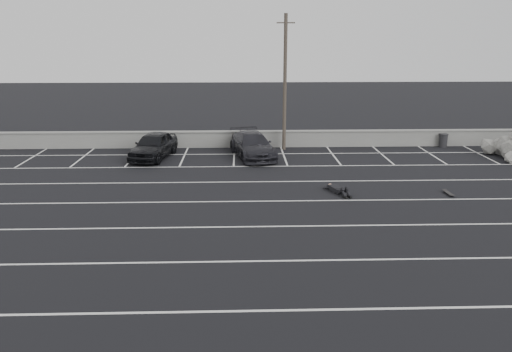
{
  "coord_description": "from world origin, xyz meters",
  "views": [
    {
      "loc": [
        -1.59,
        -17.67,
        7.02
      ],
      "look_at": [
        -0.93,
        3.53,
        1.0
      ],
      "focal_mm": 35.0,
      "sensor_mm": 36.0,
      "label": 1
    }
  ],
  "objects_px": {
    "car_right": "(253,145)",
    "trash_bin": "(443,140)",
    "car_left": "(154,145)",
    "utility_pole": "(285,83)",
    "skateboard": "(449,193)",
    "person": "(335,186)"
  },
  "relations": [
    {
      "from": "trash_bin",
      "to": "person",
      "type": "distance_m",
      "value": 12.72
    },
    {
      "from": "car_left",
      "to": "utility_pole",
      "type": "distance_m",
      "value": 8.81
    },
    {
      "from": "car_left",
      "to": "car_right",
      "type": "distance_m",
      "value": 5.82
    },
    {
      "from": "person",
      "to": "skateboard",
      "type": "height_order",
      "value": "person"
    },
    {
      "from": "car_left",
      "to": "skateboard",
      "type": "bearing_deg",
      "value": -15.58
    },
    {
      "from": "person",
      "to": "car_right",
      "type": "bearing_deg",
      "value": 99.09
    },
    {
      "from": "trash_bin",
      "to": "person",
      "type": "bearing_deg",
      "value": -133.38
    },
    {
      "from": "car_left",
      "to": "trash_bin",
      "type": "relative_size",
      "value": 5.17
    },
    {
      "from": "car_left",
      "to": "utility_pole",
      "type": "relative_size",
      "value": 0.54
    },
    {
      "from": "utility_pole",
      "to": "person",
      "type": "xyz_separation_m",
      "value": [
        1.64,
        -8.84,
        -3.95
      ]
    },
    {
      "from": "trash_bin",
      "to": "skateboard",
      "type": "xyz_separation_m",
      "value": [
        -3.67,
        -9.94,
        -0.37
      ]
    },
    {
      "from": "trash_bin",
      "to": "person",
      "type": "height_order",
      "value": "trash_bin"
    },
    {
      "from": "car_right",
      "to": "trash_bin",
      "type": "height_order",
      "value": "car_right"
    },
    {
      "from": "car_left",
      "to": "car_right",
      "type": "xyz_separation_m",
      "value": [
        5.82,
        0.08,
        -0.04
      ]
    },
    {
      "from": "trash_bin",
      "to": "skateboard",
      "type": "bearing_deg",
      "value": -110.26
    },
    {
      "from": "car_left",
      "to": "car_right",
      "type": "relative_size",
      "value": 0.9
    },
    {
      "from": "utility_pole",
      "to": "trash_bin",
      "type": "relative_size",
      "value": 9.53
    },
    {
      "from": "car_right",
      "to": "skateboard",
      "type": "relative_size",
      "value": 6.28
    },
    {
      "from": "trash_bin",
      "to": "car_right",
      "type": "bearing_deg",
      "value": -169.16
    },
    {
      "from": "person",
      "to": "skateboard",
      "type": "relative_size",
      "value": 3.16
    },
    {
      "from": "trash_bin",
      "to": "skateboard",
      "type": "height_order",
      "value": "trash_bin"
    },
    {
      "from": "utility_pole",
      "to": "skateboard",
      "type": "bearing_deg",
      "value": -54.86
    }
  ]
}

